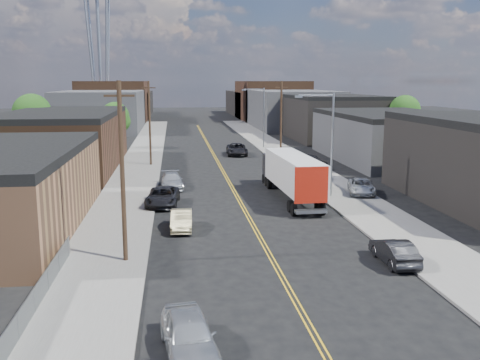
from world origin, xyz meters
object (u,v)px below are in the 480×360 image
object	(u,v)px
car_left_a	(189,335)
car_left_d	(172,181)
car_ahead_truck	(237,149)
car_left_b	(182,220)
car_right_lot_c	(311,161)
car_right_oncoming	(394,251)
car_right_lot_a	(362,186)
semi_truck	(290,173)
car_right_lot_b	(312,173)
car_left_c	(163,197)

from	to	relation	value
car_left_a	car_left_d	size ratio (longest dim) A/B	0.93
car_left_d	car_ahead_truck	size ratio (longest dim) A/B	0.85
car_left_b	car_right_lot_c	distance (m)	28.75
car_left_d	car_right_lot_c	xyz separation A→B (m)	(16.03, 9.83, 0.18)
car_left_a	car_right_oncoming	xyz separation A→B (m)	(11.57, 8.68, -0.09)
car_right_oncoming	car_right_lot_a	world-z (taller)	car_right_lot_a
semi_truck	car_right_lot_b	bearing A→B (deg)	59.50
car_left_d	car_right_lot_b	xyz separation A→B (m)	(13.89, 1.45, 0.16)
car_left_c	car_right_oncoming	world-z (taller)	car_left_c
car_left_c	car_left_d	world-z (taller)	car_left_c
car_left_a	car_ahead_truck	xyz separation A→B (m)	(8.11, 53.61, 0.02)
car_left_c	car_right_lot_c	world-z (taller)	car_right_lot_c
car_left_b	car_left_a	bearing A→B (deg)	-88.04
car_left_a	car_left_c	bearing A→B (deg)	86.49
car_left_c	car_ahead_truck	xyz separation A→B (m)	(9.51, 29.21, 0.06)
car_right_lot_a	car_right_lot_b	xyz separation A→B (m)	(-2.80, 6.67, 0.07)
car_ahead_truck	semi_truck	bearing A→B (deg)	-84.28
car_right_oncoming	car_right_lot_c	distance (m)	32.90
car_right_lot_a	car_right_lot_c	world-z (taller)	car_right_lot_c
car_left_a	car_left_c	size ratio (longest dim) A/B	0.86
car_right_lot_b	car_ahead_truck	size ratio (longest dim) A/B	0.87
car_left_c	car_right_lot_b	world-z (taller)	car_right_lot_b
car_left_b	car_ahead_truck	bearing A→B (deg)	79.46
car_left_c	car_left_d	bearing A→B (deg)	89.37
car_right_lot_c	semi_truck	bearing A→B (deg)	-138.35
car_left_a	car_right_lot_c	xyz separation A→B (m)	(15.33, 41.36, 0.12)
car_right_lot_b	car_right_lot_c	world-z (taller)	car_right_lot_c
semi_truck	car_right_lot_b	world-z (taller)	semi_truck
car_left_b	car_left_d	distance (m)	14.51
car_left_a	car_left_d	world-z (taller)	car_left_a
semi_truck	car_right_lot_c	distance (m)	16.31
car_left_a	car_right_lot_a	world-z (taller)	car_left_a
car_right_oncoming	car_ahead_truck	xyz separation A→B (m)	(-3.47, 44.93, 0.11)
car_left_a	car_right_lot_b	xyz separation A→B (m)	(13.20, 32.98, 0.10)
car_left_c	car_ahead_truck	world-z (taller)	car_ahead_truck
semi_truck	car_left_d	bearing A→B (deg)	150.39
car_left_c	car_right_lot_b	bearing A→B (deg)	35.49
car_left_c	car_left_d	distance (m)	7.16
car_right_oncoming	car_right_lot_c	world-z (taller)	car_right_lot_c
car_left_a	car_right_lot_a	bearing A→B (deg)	51.91
car_left_d	car_right_lot_b	bearing A→B (deg)	2.60
car_left_b	car_ahead_truck	distance (m)	37.46
car_left_b	car_right_lot_a	world-z (taller)	car_right_lot_a
car_left_a	car_right_oncoming	world-z (taller)	car_left_a
car_left_a	car_ahead_truck	world-z (taller)	car_ahead_truck
semi_truck	car_left_d	distance (m)	11.60
car_left_a	car_left_c	distance (m)	24.44
car_right_lot_b	car_ahead_truck	distance (m)	21.25
car_left_d	car_right_lot_b	world-z (taller)	car_right_lot_b
car_right_lot_b	car_ahead_truck	world-z (taller)	same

